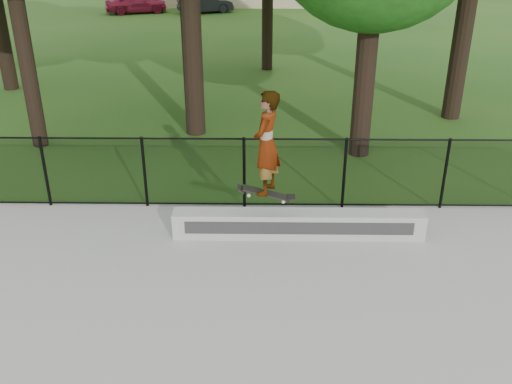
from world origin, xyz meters
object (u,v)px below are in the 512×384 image
car_a (136,2)px  car_b (205,4)px  grind_ledge (298,224)px  skater_airborne (267,145)px

car_a → car_b: 4.38m
grind_ledge → car_b: (-4.38, 28.28, 0.26)m
car_a → skater_airborne: size_ratio=1.89×
car_b → skater_airborne: skater_airborne is taller
grind_ledge → car_b: 28.62m
grind_ledge → car_a: bearing=107.3°
grind_ledge → car_a: size_ratio=1.22×
skater_airborne → grind_ledge: bearing=25.2°
grind_ledge → skater_airborne: skater_airborne is taller
grind_ledge → skater_airborne: (-0.60, -0.28, 1.67)m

